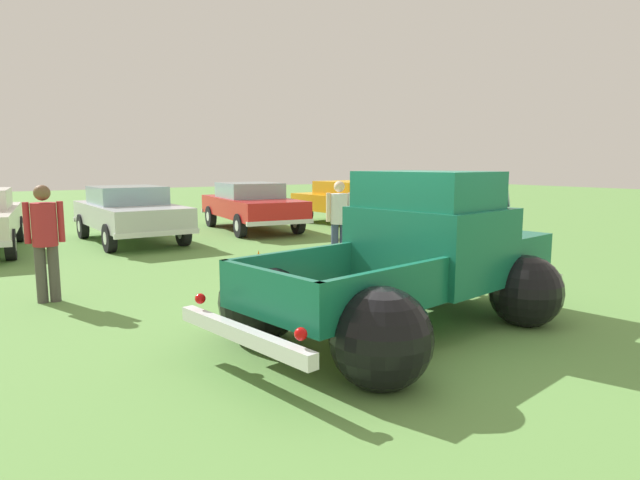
{
  "coord_description": "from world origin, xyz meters",
  "views": [
    {
      "loc": [
        -4.23,
        -4.79,
        2.02
      ],
      "look_at": [
        0.0,
        1.68,
        0.92
      ],
      "focal_mm": 30.36,
      "sensor_mm": 36.0,
      "label": 1
    }
  ],
  "objects_px": {
    "vintage_pickup_truck": "(417,266)",
    "lane_cone_0": "(398,254)",
    "show_car_1": "(129,212)",
    "spectator_1": "(339,217)",
    "show_car_2": "(251,204)",
    "spectator_0": "(45,236)",
    "lane_cone_1": "(259,269)",
    "show_car_3": "(351,201)"
  },
  "relations": [
    {
      "from": "spectator_1",
      "to": "lane_cone_1",
      "type": "xyz_separation_m",
      "value": [
        -2.35,
        -1.08,
        -0.64
      ]
    },
    {
      "from": "show_car_3",
      "to": "spectator_0",
      "type": "distance_m",
      "value": 11.18
    },
    {
      "from": "vintage_pickup_truck",
      "to": "lane_cone_1",
      "type": "height_order",
      "value": "vintage_pickup_truck"
    },
    {
      "from": "show_car_1",
      "to": "spectator_1",
      "type": "bearing_deg",
      "value": 25.07
    },
    {
      "from": "vintage_pickup_truck",
      "to": "lane_cone_0",
      "type": "xyz_separation_m",
      "value": [
        2.15,
        2.79,
        -0.45
      ]
    },
    {
      "from": "show_car_1",
      "to": "spectator_1",
      "type": "distance_m",
      "value": 6.13
    },
    {
      "from": "show_car_2",
      "to": "lane_cone_0",
      "type": "relative_size",
      "value": 7.62
    },
    {
      "from": "lane_cone_0",
      "to": "lane_cone_1",
      "type": "bearing_deg",
      "value": 177.6
    },
    {
      "from": "show_car_2",
      "to": "spectator_0",
      "type": "relative_size",
      "value": 2.8
    },
    {
      "from": "vintage_pickup_truck",
      "to": "spectator_0",
      "type": "distance_m",
      "value": 5.31
    },
    {
      "from": "spectator_0",
      "to": "lane_cone_0",
      "type": "bearing_deg",
      "value": -91.35
    },
    {
      "from": "show_car_2",
      "to": "spectator_0",
      "type": "height_order",
      "value": "spectator_0"
    },
    {
      "from": "show_car_1",
      "to": "spectator_0",
      "type": "distance_m",
      "value": 6.23
    },
    {
      "from": "show_car_2",
      "to": "spectator_0",
      "type": "xyz_separation_m",
      "value": [
        -6.32,
        -6.23,
        0.19
      ]
    },
    {
      "from": "show_car_2",
      "to": "spectator_1",
      "type": "relative_size",
      "value": 2.88
    },
    {
      "from": "show_car_3",
      "to": "show_car_1",
      "type": "bearing_deg",
      "value": -93.25
    },
    {
      "from": "spectator_0",
      "to": "lane_cone_0",
      "type": "distance_m",
      "value": 5.98
    },
    {
      "from": "lane_cone_0",
      "to": "lane_cone_1",
      "type": "distance_m",
      "value": 2.88
    },
    {
      "from": "lane_cone_0",
      "to": "lane_cone_1",
      "type": "xyz_separation_m",
      "value": [
        -2.88,
        0.12,
        0.0
      ]
    },
    {
      "from": "show_car_1",
      "to": "spectator_1",
      "type": "height_order",
      "value": "spectator_1"
    },
    {
      "from": "show_car_2",
      "to": "spectator_1",
      "type": "xyz_separation_m",
      "value": [
        -0.99,
        -6.04,
        0.16
      ]
    },
    {
      "from": "lane_cone_1",
      "to": "vintage_pickup_truck",
      "type": "bearing_deg",
      "value": -75.96
    },
    {
      "from": "show_car_1",
      "to": "spectator_1",
      "type": "relative_size",
      "value": 2.71
    },
    {
      "from": "vintage_pickup_truck",
      "to": "show_car_2",
      "type": "xyz_separation_m",
      "value": [
        2.61,
        10.02,
        0.03
      ]
    },
    {
      "from": "show_car_2",
      "to": "show_car_3",
      "type": "relative_size",
      "value": 1.02
    },
    {
      "from": "vintage_pickup_truck",
      "to": "show_car_1",
      "type": "height_order",
      "value": "vintage_pickup_truck"
    },
    {
      "from": "show_car_3",
      "to": "lane_cone_1",
      "type": "bearing_deg",
      "value": -48.64
    },
    {
      "from": "show_car_1",
      "to": "lane_cone_0",
      "type": "relative_size",
      "value": 7.16
    },
    {
      "from": "vintage_pickup_truck",
      "to": "show_car_3",
      "type": "height_order",
      "value": "vintage_pickup_truck"
    },
    {
      "from": "spectator_0",
      "to": "vintage_pickup_truck",
      "type": "bearing_deg",
      "value": -127.24
    },
    {
      "from": "show_car_1",
      "to": "lane_cone_0",
      "type": "bearing_deg",
      "value": 24.54
    },
    {
      "from": "show_car_2",
      "to": "lane_cone_0",
      "type": "height_order",
      "value": "show_car_2"
    },
    {
      "from": "show_car_2",
      "to": "lane_cone_1",
      "type": "distance_m",
      "value": 7.87
    },
    {
      "from": "vintage_pickup_truck",
      "to": "spectator_1",
      "type": "xyz_separation_m",
      "value": [
        1.62,
        3.98,
        0.19
      ]
    },
    {
      "from": "show_car_3",
      "to": "show_car_2",
      "type": "bearing_deg",
      "value": -103.05
    },
    {
      "from": "show_car_1",
      "to": "lane_cone_1",
      "type": "relative_size",
      "value": 7.16
    },
    {
      "from": "lane_cone_0",
      "to": "lane_cone_1",
      "type": "relative_size",
      "value": 1.0
    },
    {
      "from": "vintage_pickup_truck",
      "to": "spectator_1",
      "type": "bearing_deg",
      "value": 58.16
    },
    {
      "from": "show_car_1",
      "to": "lane_cone_1",
      "type": "distance_m",
      "value": 6.58
    },
    {
      "from": "show_car_1",
      "to": "vintage_pickup_truck",
      "type": "bearing_deg",
      "value": 5.19
    },
    {
      "from": "spectator_1",
      "to": "vintage_pickup_truck",
      "type": "bearing_deg",
      "value": -176.03
    },
    {
      "from": "spectator_0",
      "to": "lane_cone_1",
      "type": "xyz_separation_m",
      "value": [
        2.98,
        -0.88,
        -0.67
      ]
    }
  ]
}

